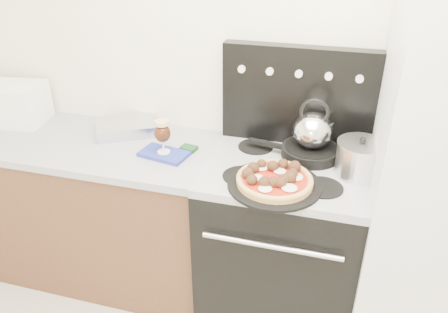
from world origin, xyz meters
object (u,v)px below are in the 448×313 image
(toaster_oven, at_px, (12,104))
(stock_pot, at_px, (360,160))
(skillet, at_px, (310,152))
(pizza, at_px, (275,178))
(stove_body, at_px, (280,245))
(beer_glass, at_px, (163,136))
(tea_kettle, at_px, (313,128))
(oven_mitt, at_px, (164,154))
(pizza_pan, at_px, (274,184))
(base_cabinet, at_px, (95,211))

(toaster_oven, relative_size, stock_pot, 1.67)
(skillet, bearing_deg, pizza, -111.65)
(stove_body, distance_m, stock_pot, 0.64)
(toaster_oven, xyz_separation_m, beer_glass, (1.00, -0.16, -0.00))
(tea_kettle, relative_size, stock_pot, 0.99)
(oven_mitt, height_order, pizza_pan, pizza_pan)
(stove_body, distance_m, tea_kettle, 0.65)
(tea_kettle, xyz_separation_m, stock_pot, (0.23, -0.12, -0.08))
(toaster_oven, height_order, pizza, toaster_oven)
(toaster_oven, bearing_deg, stock_pot, -12.94)
(toaster_oven, bearing_deg, beer_glass, -18.42)
(oven_mitt, bearing_deg, stock_pot, 2.07)
(tea_kettle, bearing_deg, pizza_pan, -118.12)
(oven_mitt, height_order, pizza, pizza)
(pizza, xyz_separation_m, skillet, (0.12, 0.31, -0.01))
(pizza, bearing_deg, toaster_oven, 168.47)
(stove_body, bearing_deg, tea_kettle, 52.14)
(base_cabinet, bearing_deg, pizza, -11.11)
(skillet, distance_m, tea_kettle, 0.13)
(stove_body, height_order, beer_glass, beer_glass)
(oven_mitt, xyz_separation_m, tea_kettle, (0.71, 0.15, 0.17))
(stove_body, relative_size, oven_mitt, 3.68)
(pizza_pan, relative_size, skillet, 1.46)
(oven_mitt, bearing_deg, tea_kettle, 12.17)
(toaster_oven, distance_m, beer_glass, 1.01)
(tea_kettle, bearing_deg, toaster_oven, 173.15)
(skillet, bearing_deg, stock_pot, -27.64)
(beer_glass, bearing_deg, pizza, -15.19)
(oven_mitt, xyz_separation_m, stock_pot, (0.94, 0.03, 0.09))
(pizza, relative_size, stock_pot, 1.58)
(oven_mitt, distance_m, tea_kettle, 0.75)
(tea_kettle, height_order, stock_pot, tea_kettle)
(beer_glass, distance_m, pizza, 0.61)
(oven_mitt, relative_size, tea_kettle, 1.14)
(base_cabinet, distance_m, stock_pot, 1.54)
(beer_glass, xyz_separation_m, pizza_pan, (0.59, -0.16, -0.08))
(stock_pot, bearing_deg, skillet, 152.36)
(base_cabinet, distance_m, toaster_oven, 0.78)
(toaster_oven, relative_size, beer_glass, 2.01)
(tea_kettle, bearing_deg, base_cabinet, 178.31)
(oven_mitt, xyz_separation_m, beer_glass, (0.00, 0.00, 0.10))
(stock_pot, bearing_deg, tea_kettle, 152.36)
(oven_mitt, bearing_deg, stove_body, 2.58)
(stove_body, height_order, skillet, skillet)
(oven_mitt, bearing_deg, pizza_pan, -15.19)
(beer_glass, bearing_deg, skillet, 12.17)
(oven_mitt, relative_size, skillet, 0.84)
(toaster_oven, bearing_deg, pizza, -20.61)
(oven_mitt, xyz_separation_m, pizza, (0.59, -0.16, 0.05))
(pizza_pan, distance_m, tea_kettle, 0.37)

